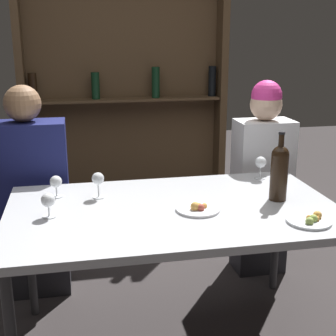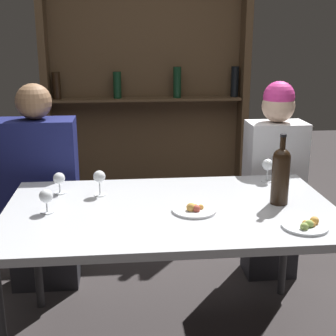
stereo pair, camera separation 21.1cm
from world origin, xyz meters
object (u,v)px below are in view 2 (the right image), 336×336
at_px(seated_person_right, 273,184).
at_px(wine_glass_3, 46,197).
at_px(wine_bottle, 281,173).
at_px(wine_glass_2, 268,166).
at_px(wine_glass_1, 59,179).
at_px(food_plate_0, 194,210).
at_px(wine_glass_0, 99,178).
at_px(food_plate_1, 306,226).
at_px(seated_person_left, 41,196).

bearing_deg(seated_person_right, wine_glass_3, -152.43).
xyz_separation_m(wine_bottle, wine_glass_2, (0.04, 0.33, -0.06)).
distance_m(wine_bottle, wine_glass_1, 1.07).
distance_m(wine_glass_3, food_plate_0, 0.66).
bearing_deg(wine_bottle, food_plate_0, -170.63).
bearing_deg(wine_glass_2, wine_glass_0, -171.29).
xyz_separation_m(food_plate_0, seated_person_right, (0.60, 0.71, -0.13)).
xyz_separation_m(wine_glass_3, seated_person_right, (1.26, 0.66, -0.19)).
bearing_deg(food_plate_1, food_plate_0, 152.41).
distance_m(wine_glass_1, wine_glass_3, 0.26).
relative_size(wine_bottle, wine_glass_2, 2.66).
distance_m(wine_glass_0, food_plate_1, 0.99).
height_order(wine_glass_0, seated_person_right, seated_person_right).
height_order(wine_glass_2, seated_person_right, seated_person_right).
relative_size(wine_glass_0, food_plate_1, 0.67).
bearing_deg(food_plate_1, wine_glass_2, 87.59).
relative_size(wine_glass_3, seated_person_right, 0.09).
distance_m(wine_bottle, wine_glass_0, 0.87).
relative_size(food_plate_1, seated_person_right, 0.15).
relative_size(seated_person_left, seated_person_right, 1.00).
relative_size(wine_glass_2, seated_person_left, 0.10).
bearing_deg(seated_person_left, wine_glass_2, -13.89).
height_order(food_plate_0, food_plate_1, food_plate_0).
distance_m(wine_glass_0, food_plate_0, 0.51).
bearing_deg(wine_glass_1, food_plate_1, -26.93).
distance_m(wine_glass_1, wine_glass_2, 1.09).
height_order(wine_bottle, seated_person_left, seated_person_left).
xyz_separation_m(wine_glass_0, food_plate_1, (0.86, -0.49, -0.08)).
height_order(wine_glass_0, wine_glass_2, wine_glass_0).
xyz_separation_m(wine_glass_2, food_plate_1, (-0.03, -0.63, -0.08)).
bearing_deg(wine_glass_3, wine_glass_1, 84.57).
bearing_deg(food_plate_1, seated_person_left, 142.69).
relative_size(wine_glass_1, seated_person_left, 0.09).
xyz_separation_m(wine_glass_0, wine_glass_1, (-0.20, 0.05, -0.02)).
height_order(wine_glass_0, food_plate_0, wine_glass_0).
bearing_deg(wine_glass_0, wine_glass_2, 8.71).
distance_m(wine_glass_1, food_plate_1, 1.19).
distance_m(food_plate_1, seated_person_left, 1.55).
bearing_deg(wine_glass_2, wine_glass_3, -162.74).
xyz_separation_m(wine_bottle, seated_person_right, (0.19, 0.64, -0.27)).
bearing_deg(wine_bottle, wine_glass_3, -179.32).
height_order(wine_bottle, wine_glass_2, wine_bottle).
distance_m(wine_glass_3, seated_person_right, 1.43).
bearing_deg(wine_glass_3, wine_glass_0, 42.92).
xyz_separation_m(wine_glass_1, seated_person_right, (1.23, 0.40, -0.19)).
height_order(wine_glass_2, wine_glass_3, wine_glass_2).
distance_m(food_plate_0, food_plate_1, 0.49).
height_order(wine_glass_0, wine_glass_3, wine_glass_0).
distance_m(wine_bottle, food_plate_1, 0.32).
height_order(seated_person_left, seated_person_right, seated_person_left).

